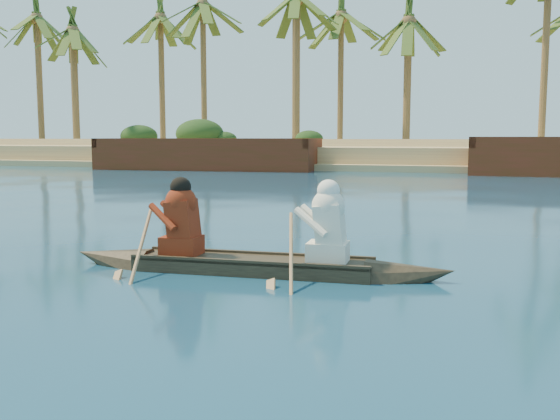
% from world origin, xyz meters
% --- Properties ---
extents(sandy_embankment, '(150.00, 51.00, 1.50)m').
position_xyz_m(sandy_embankment, '(0.00, 46.89, 0.53)').
color(sandy_embankment, tan).
rests_on(sandy_embankment, ground).
extents(palm_grove, '(110.00, 14.00, 16.00)m').
position_xyz_m(palm_grove, '(0.00, 35.00, 8.00)').
color(palm_grove, '#374C1B').
rests_on(palm_grove, ground).
extents(shrub_cluster, '(100.00, 6.00, 2.40)m').
position_xyz_m(shrub_cluster, '(0.00, 31.50, 1.20)').
color(shrub_cluster, '#183513').
rests_on(shrub_cluster, ground).
extents(canoe, '(5.59, 1.03, 1.53)m').
position_xyz_m(canoe, '(-8.00, -3.83, 0.29)').
color(canoe, '#3D3221').
rests_on(canoe, ground).
extents(barge_left, '(13.09, 5.06, 2.14)m').
position_xyz_m(barge_left, '(-20.10, 22.00, 0.75)').
color(barge_left, maroon).
rests_on(barge_left, ground).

